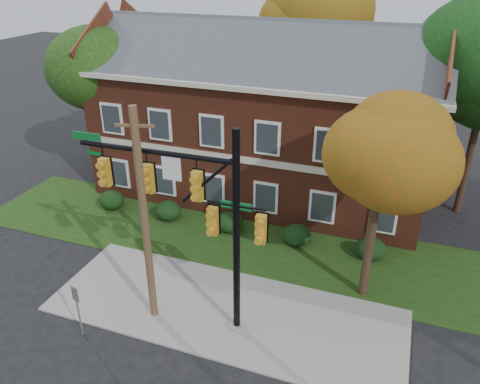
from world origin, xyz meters
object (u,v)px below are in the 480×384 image
(tree_near_right, at_px, (391,146))
(tree_left_rear, at_px, (99,69))
(utility_pole, at_px, (145,221))
(tree_far_rear, at_px, (320,20))
(traffic_signal, at_px, (197,208))
(sign_post, at_px, (77,303))
(apartment_building, at_px, (263,108))
(hedge_far_left, at_px, (112,200))
(hedge_center, at_px, (230,222))
(hedge_left, at_px, (168,211))
(hedge_far_right, at_px, (371,249))
(hedge_right, at_px, (297,235))

(tree_near_right, distance_m, tree_left_rear, 18.33)
(tree_near_right, height_order, utility_pole, tree_near_right)
(tree_far_rear, height_order, traffic_signal, tree_far_rear)
(sign_post, bearing_deg, apartment_building, 95.54)
(tree_near_right, bearing_deg, hedge_far_left, 168.73)
(tree_near_right, relative_size, utility_pole, 1.02)
(hedge_center, bearing_deg, tree_far_rear, 84.15)
(hedge_left, distance_m, utility_pole, 8.37)
(hedge_center, relative_size, sign_post, 0.63)
(hedge_left, height_order, tree_far_rear, tree_far_rear)
(tree_far_rear, xyz_separation_m, utility_pole, (-1.84, -19.94, -4.56))
(sign_post, bearing_deg, hedge_far_right, 58.17)
(tree_far_rear, bearing_deg, apartment_building, -99.71)
(hedge_far_right, bearing_deg, sign_post, -137.46)
(hedge_far_left, height_order, tree_near_right, tree_near_right)
(hedge_left, relative_size, tree_left_rear, 0.16)
(hedge_far_right, relative_size, utility_pole, 0.17)
(hedge_left, height_order, traffic_signal, traffic_signal)
(hedge_left, distance_m, tree_near_right, 12.68)
(apartment_building, xyz_separation_m, hedge_far_left, (-7.00, -5.25, -4.46))
(hedge_far_left, distance_m, hedge_right, 10.50)
(hedge_far_left, distance_m, tree_near_right, 15.75)
(hedge_far_left, bearing_deg, hedge_left, 0.00)
(hedge_center, bearing_deg, tree_left_rear, 156.96)
(apartment_building, bearing_deg, tree_near_right, -48.23)
(tree_near_right, distance_m, tree_far_rear, 17.12)
(hedge_center, bearing_deg, apartment_building, 90.00)
(tree_near_right, bearing_deg, utility_pole, -152.55)
(apartment_building, bearing_deg, hedge_far_right, -36.89)
(hedge_far_left, distance_m, traffic_signal, 11.44)
(hedge_far_left, bearing_deg, sign_post, -62.56)
(hedge_far_left, xyz_separation_m, traffic_signal, (8.35, -6.44, 4.41))
(hedge_right, xyz_separation_m, traffic_signal, (-2.15, -6.44, 4.41))
(tree_near_right, height_order, tree_left_rear, tree_left_rear)
(utility_pole, xyz_separation_m, sign_post, (-1.98, -1.85, -2.77))
(hedge_right, relative_size, tree_left_rear, 0.16)
(tree_left_rear, relative_size, traffic_signal, 1.12)
(hedge_far_right, xyz_separation_m, tree_near_right, (0.22, -2.83, 6.14))
(hedge_far_left, relative_size, utility_pole, 0.17)
(hedge_right, xyz_separation_m, utility_pole, (-4.00, -6.85, 3.76))
(tree_far_rear, xyz_separation_m, sign_post, (-3.82, -21.79, -7.33))
(hedge_right, xyz_separation_m, hedge_far_right, (3.50, 0.00, 0.00))
(hedge_center, height_order, tree_left_rear, tree_left_rear)
(tree_left_rear, bearing_deg, hedge_left, -33.59)
(hedge_left, relative_size, tree_near_right, 0.16)
(hedge_left, distance_m, tree_left_rear, 9.69)
(hedge_far_right, bearing_deg, apartment_building, 143.11)
(hedge_far_left, distance_m, hedge_center, 7.00)
(hedge_right, height_order, hedge_far_right, same)
(hedge_right, relative_size, traffic_signal, 0.18)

